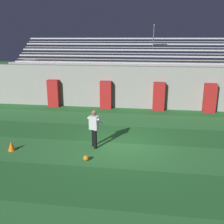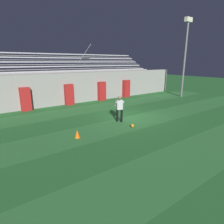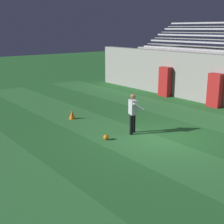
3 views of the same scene
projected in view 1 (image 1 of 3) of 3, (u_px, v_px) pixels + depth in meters
The scene contains 12 objects.
ground_plane at pixel (122, 143), 11.80m from camera, with size 80.00×80.00×0.00m, color #286B2D.
turf_stripe_mid at pixel (119, 154), 10.66m from camera, with size 28.00×2.40×0.01m, color #337A38.
turf_stripe_far at pixel (129, 120), 15.24m from camera, with size 28.00×2.40×0.01m, color #337A38.
back_wall at pixel (133, 87), 17.61m from camera, with size 24.00×0.60×2.80m, color #999691.
padding_pillar_gate_left at pixel (106, 95), 17.45m from camera, with size 0.75×0.44×1.85m, color #B21E1E.
padding_pillar_gate_right at pixel (159, 96), 16.98m from camera, with size 0.75×0.44×1.85m, color #B21E1E.
padding_pillar_far_left at pixel (54, 93), 17.95m from camera, with size 0.75×0.44×1.85m, color #B21E1E.
padding_pillar_far_right at pixel (210, 98), 16.55m from camera, with size 0.75×0.44×1.85m, color #B21E1E.
bleacher_stand at pixel (135, 80), 19.82m from camera, with size 18.00×4.05×5.43m.
goalkeeper at pixel (94, 126), 11.14m from camera, with size 0.69×0.68×1.67m.
soccer_ball at pixel (86, 158), 10.10m from camera, with size 0.22×0.22×0.22m, color orange.
traffic_cone at pixel (11, 146), 11.00m from camera, with size 0.30×0.30×0.42m, color orange.
Camera 1 is at (1.08, -10.93, 4.56)m, focal length 42.00 mm.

